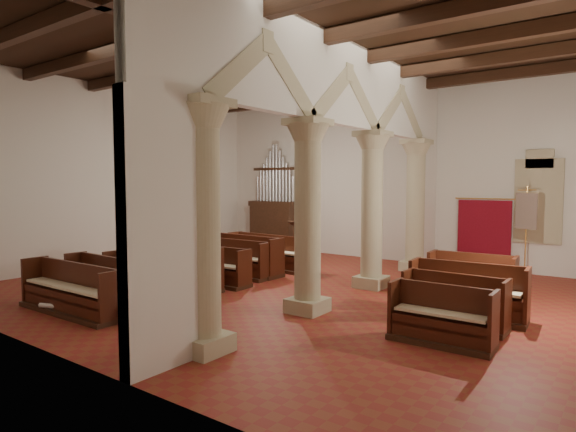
# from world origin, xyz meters

# --- Properties ---
(floor) EXTENTS (14.00, 14.00, 0.00)m
(floor) POSITION_xyz_m (0.00, 0.00, 0.00)
(floor) COLOR maroon
(floor) RESTS_ON ground
(ceiling) EXTENTS (14.00, 14.00, 0.00)m
(ceiling) POSITION_xyz_m (0.00, 0.00, 6.00)
(ceiling) COLOR black
(ceiling) RESTS_ON wall_back
(wall_back) EXTENTS (14.00, 0.02, 6.00)m
(wall_back) POSITION_xyz_m (0.00, 6.00, 3.00)
(wall_back) COLOR silver
(wall_back) RESTS_ON floor
(wall_front) EXTENTS (14.00, 0.02, 6.00)m
(wall_front) POSITION_xyz_m (0.00, -6.00, 3.00)
(wall_front) COLOR silver
(wall_front) RESTS_ON floor
(wall_left) EXTENTS (0.02, 12.00, 6.00)m
(wall_left) POSITION_xyz_m (-7.00, 0.00, 3.00)
(wall_left) COLOR silver
(wall_left) RESTS_ON floor
(ceiling_beams) EXTENTS (13.80, 11.80, 0.30)m
(ceiling_beams) POSITION_xyz_m (0.00, 0.00, 5.82)
(ceiling_beams) COLOR #381D11
(ceiling_beams) RESTS_ON wall_back
(arcade) EXTENTS (0.90, 11.90, 6.00)m
(arcade) POSITION_xyz_m (1.80, 0.00, 3.56)
(arcade) COLOR tan
(arcade) RESTS_ON floor
(window_back) EXTENTS (1.00, 0.03, 2.20)m
(window_back) POSITION_xyz_m (5.00, 5.98, 2.20)
(window_back) COLOR #377D68
(window_back) RESTS_ON wall_back
(pipe_organ) EXTENTS (2.10, 0.85, 4.40)m
(pipe_organ) POSITION_xyz_m (-4.50, 5.50, 1.37)
(pipe_organ) COLOR #381D11
(pipe_organ) RESTS_ON floor
(lectern) EXTENTS (0.62, 0.64, 1.35)m
(lectern) POSITION_xyz_m (-2.89, 4.78, 0.56)
(lectern) COLOR #361D11
(lectern) RESTS_ON floor
(dossal_curtain) EXTENTS (1.80, 0.07, 2.17)m
(dossal_curtain) POSITION_xyz_m (3.50, 5.92, 1.17)
(dossal_curtain) COLOR maroon
(dossal_curtain) RESTS_ON floor
(processional_banner) EXTENTS (0.57, 0.73, 2.67)m
(processional_banner) POSITION_xyz_m (5.02, 4.04, 0.83)
(processional_banner) COLOR #381D11
(processional_banner) RESTS_ON floor
(hymnal_box_a) EXTENTS (0.33, 0.29, 0.28)m
(hymnal_box_a) POSITION_xyz_m (-0.54, -4.22, 0.24)
(hymnal_box_a) COLOR #163F98
(hymnal_box_a) RESTS_ON floor
(hymnal_box_b) EXTENTS (0.37, 0.34, 0.30)m
(hymnal_box_b) POSITION_xyz_m (0.18, -2.84, 0.25)
(hymnal_box_b) COLOR #16209C
(hymnal_box_b) RESTS_ON floor
(hymnal_box_c) EXTENTS (0.34, 0.29, 0.30)m
(hymnal_box_c) POSITION_xyz_m (-1.22, -0.63, 0.25)
(hymnal_box_c) COLOR navy
(hymnal_box_c) RESTS_ON floor
(tube_heater_a) EXTENTS (0.95, 0.45, 0.10)m
(tube_heater_a) POSITION_xyz_m (-2.31, -4.70, 0.16)
(tube_heater_a) COLOR white
(tube_heater_a) RESTS_ON floor
(tube_heater_b) EXTENTS (1.09, 0.42, 0.11)m
(tube_heater_b) POSITION_xyz_m (-1.85, -3.14, 0.16)
(tube_heater_b) COLOR silver
(tube_heater_b) RESTS_ON floor
(nave_pew_0) EXTENTS (3.02, 0.74, 1.05)m
(nave_pew_0) POSITION_xyz_m (-2.18, -4.52, 0.35)
(nave_pew_0) COLOR #381D11
(nave_pew_0) RESTS_ON floor
(nave_pew_1) EXTENTS (2.88, 0.79, 1.00)m
(nave_pew_1) POSITION_xyz_m (-2.58, -3.43, 0.33)
(nave_pew_1) COLOR #381D11
(nave_pew_1) RESTS_ON floor
(nave_pew_2) EXTENTS (2.53, 0.65, 0.96)m
(nave_pew_2) POSITION_xyz_m (-2.53, -2.49, 0.32)
(nave_pew_2) COLOR #381D11
(nave_pew_2) RESTS_ON floor
(nave_pew_3) EXTENTS (3.19, 0.93, 1.13)m
(nave_pew_3) POSITION_xyz_m (-2.46, -1.63, 0.37)
(nave_pew_3) COLOR #381D11
(nave_pew_3) RESTS_ON floor
(nave_pew_4) EXTENTS (2.74, 0.79, 1.02)m
(nave_pew_4) POSITION_xyz_m (-2.08, -0.69, 0.34)
(nave_pew_4) COLOR #381D11
(nave_pew_4) RESTS_ON floor
(nave_pew_5) EXTENTS (3.22, 0.78, 1.07)m
(nave_pew_5) POSITION_xyz_m (-2.52, 0.47, 0.35)
(nave_pew_5) COLOR #381D11
(nave_pew_5) RESTS_ON floor
(nave_pew_6) EXTENTS (2.99, 0.84, 1.15)m
(nave_pew_6) POSITION_xyz_m (-2.36, 0.97, 0.38)
(nave_pew_6) COLOR #381D11
(nave_pew_6) RESTS_ON floor
(nave_pew_7) EXTENTS (3.19, 0.93, 1.07)m
(nave_pew_7) POSITION_xyz_m (-2.13, 2.09, 0.35)
(nave_pew_7) COLOR #381D11
(nave_pew_7) RESTS_ON floor
(aisle_pew_0) EXTENTS (1.75, 0.69, 1.01)m
(aisle_pew_0) POSITION_xyz_m (4.77, -1.82, 0.34)
(aisle_pew_0) COLOR #381D11
(aisle_pew_0) RESTS_ON floor
(aisle_pew_1) EXTENTS (1.95, 0.71, 1.00)m
(aisle_pew_1) POSITION_xyz_m (4.63, -0.69, 0.34)
(aisle_pew_1) COLOR #381D11
(aisle_pew_1) RESTS_ON floor
(aisle_pew_2) EXTENTS (2.30, 0.90, 1.12)m
(aisle_pew_2) POSITION_xyz_m (4.67, 0.05, 0.38)
(aisle_pew_2) COLOR #381D11
(aisle_pew_2) RESTS_ON floor
(aisle_pew_3) EXTENTS (1.91, 0.87, 1.14)m
(aisle_pew_3) POSITION_xyz_m (4.40, 1.33, 0.39)
(aisle_pew_3) COLOR #381D11
(aisle_pew_3) RESTS_ON floor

